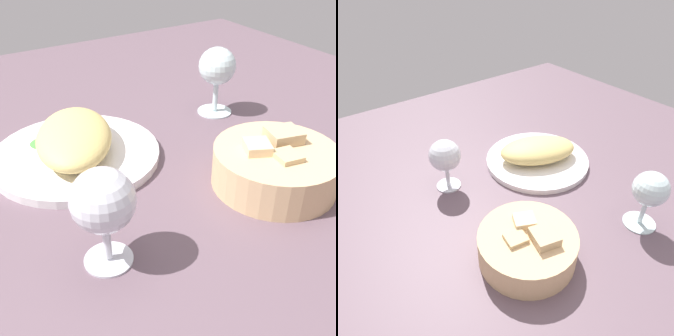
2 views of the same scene
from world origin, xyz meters
The scene contains 7 objects.
ground_plane centered at (0.00, 0.00, -1.00)cm, with size 140.00×140.00×2.00cm, color #634E59.
plate centered at (-8.13, -9.86, 0.70)cm, with size 27.39×27.39×1.40cm, color white.
omelette centered at (-8.13, -9.86, 3.99)cm, with size 20.27×11.98×5.18cm, color #DBC170.
lettuce_garnish centered at (-13.68, -13.53, 2.04)cm, with size 4.42×4.42×1.27cm, color #43803A.
bread_basket centered at (14.58, 12.37, 3.14)cm, with size 18.53×18.53×7.67cm.
wine_glass_near centered at (15.89, -15.62, 8.49)cm, with size 7.48×7.48×12.70cm.
wine_glass_far centered at (-10.09, 20.42, 8.83)cm, with size 7.16×7.16×13.13cm.
Camera 2 is at (41.34, 40.46, 49.20)cm, focal length 33.54 mm.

